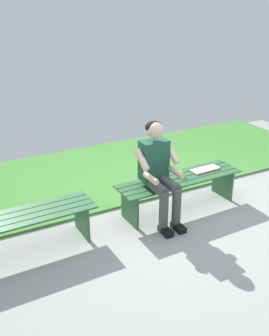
{
  "coord_description": "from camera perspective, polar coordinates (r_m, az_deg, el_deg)",
  "views": [
    {
      "loc": [
        2.69,
        3.82,
        2.62
      ],
      "look_at": [
        0.75,
        0.15,
        0.8
      ],
      "focal_mm": 42.45,
      "sensor_mm": 36.0,
      "label": 1
    }
  ],
  "objects": [
    {
      "name": "ground_plane",
      "position": [
        4.19,
        1.66,
        -15.38
      ],
      "size": [
        10.0,
        7.0,
        0.04
      ],
      "primitive_type": "cube",
      "color": "#9E9E99"
    },
    {
      "name": "grass_strip",
      "position": [
        6.16,
        -9.98,
        -1.7
      ],
      "size": [
        9.0,
        2.3,
        0.03
      ],
      "primitive_type": "cube",
      "color": "#478C38",
      "rests_on": "ground"
    },
    {
      "name": "bench_near",
      "position": [
        5.2,
        6.5,
        -2.47
      ],
      "size": [
        1.73,
        0.49,
        0.45
      ],
      "rotation": [
        0.0,
        0.0,
        0.03
      ],
      "color": "#2D6038",
      "rests_on": "ground"
    },
    {
      "name": "bench_far",
      "position": [
        4.48,
        -16.93,
        -8.0
      ],
      "size": [
        1.8,
        0.49,
        0.45
      ],
      "rotation": [
        0.0,
        0.0,
        0.03
      ],
      "color": "#2D6038",
      "rests_on": "ground"
    },
    {
      "name": "person_seated",
      "position": [
        4.78,
        3.5,
        -0.19
      ],
      "size": [
        0.5,
        0.69,
        1.25
      ],
      "color": "#1E513D",
      "rests_on": "ground"
    },
    {
      "name": "apple",
      "position": [
        5.17,
        6.58,
        -0.78
      ],
      "size": [
        0.09,
        0.09,
        0.09
      ],
      "primitive_type": "sphere",
      "color": "gold",
      "rests_on": "bench_near"
    },
    {
      "name": "book_open",
      "position": [
        5.42,
        10.11,
        -0.23
      ],
      "size": [
        0.42,
        0.17,
        0.02
      ],
      "rotation": [
        0.0,
        0.0,
        0.03
      ],
      "color": "white",
      "rests_on": "bench_near"
    }
  ]
}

